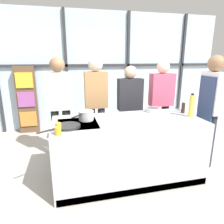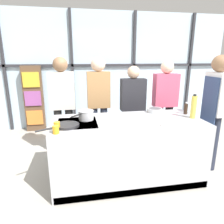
{
  "view_description": "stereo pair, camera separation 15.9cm",
  "coord_description": "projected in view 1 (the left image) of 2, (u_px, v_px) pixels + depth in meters",
  "views": [
    {
      "loc": [
        -0.83,
        -2.52,
        1.72
      ],
      "look_at": [
        -0.21,
        0.1,
        0.98
      ],
      "focal_mm": 32.0,
      "sensor_mm": 36.0,
      "label": 1
    },
    {
      "loc": [
        -0.67,
        -2.55,
        1.72
      ],
      "look_at": [
        -0.21,
        0.1,
        0.98
      ],
      "focal_mm": 32.0,
      "sensor_mm": 36.0,
      "label": 2
    }
  ],
  "objects": [
    {
      "name": "chef",
      "position": [
        210.0,
        104.0,
        3.1
      ],
      "size": [
        0.25,
        0.39,
        1.76
      ],
      "rotation": [
        0.0,
        0.0,
        1.57
      ],
      "color": "#232838",
      "rests_on": "ground_plane"
    },
    {
      "name": "oil_bottle",
      "position": [
        191.0,
        106.0,
        2.88
      ],
      "size": [
        0.08,
        0.08,
        0.34
      ],
      "color": "#E0CC4C",
      "rests_on": "demo_island"
    },
    {
      "name": "mixing_bowl",
      "position": [
        153.0,
        110.0,
        3.19
      ],
      "size": [
        0.24,
        0.24,
        0.06
      ],
      "color": "silver",
      "rests_on": "demo_island"
    },
    {
      "name": "ground_plane",
      "position": [
        127.0,
        176.0,
        3.0
      ],
      "size": [
        18.0,
        18.0,
        0.0
      ],
      "primitive_type": "plane",
      "color": "#ADA89E"
    },
    {
      "name": "spectator_far_left",
      "position": [
        60.0,
        102.0,
        3.36
      ],
      "size": [
        0.42,
        0.24,
        1.73
      ],
      "rotation": [
        0.0,
        0.0,
        3.14
      ],
      "color": "black",
      "rests_on": "ground_plane"
    },
    {
      "name": "frying_pan",
      "position": [
        67.0,
        126.0,
        2.46
      ],
      "size": [
        0.5,
        0.35,
        0.03
      ],
      "color": "#232326",
      "rests_on": "demo_island"
    },
    {
      "name": "spectator_center_left",
      "position": [
        96.0,
        99.0,
        3.49
      ],
      "size": [
        0.39,
        0.24,
        1.73
      ],
      "rotation": [
        0.0,
        0.0,
        3.14
      ],
      "color": "#232838",
      "rests_on": "ground_plane"
    },
    {
      "name": "back_window_wall",
      "position": [
        98.0,
        71.0,
        4.99
      ],
      "size": [
        6.4,
        0.1,
        2.8
      ],
      "color": "silver",
      "rests_on": "ground_plane"
    },
    {
      "name": "white_plate",
      "position": [
        169.0,
        123.0,
        2.6
      ],
      "size": [
        0.25,
        0.25,
        0.01
      ],
      "primitive_type": "cylinder",
      "color": "white",
      "rests_on": "demo_island"
    },
    {
      "name": "bookshelf",
      "position": [
        27.0,
        100.0,
        4.6
      ],
      "size": [
        0.43,
        0.19,
        1.55
      ],
      "color": "brown",
      "rests_on": "ground_plane"
    },
    {
      "name": "juice_glass_near",
      "position": [
        58.0,
        131.0,
        2.23
      ],
      "size": [
        0.07,
        0.07,
        0.09
      ],
      "primitive_type": "cylinder",
      "color": "orange",
      "rests_on": "demo_island"
    },
    {
      "name": "saucepan",
      "position": [
        86.0,
        115.0,
        2.74
      ],
      "size": [
        0.31,
        0.33,
        0.13
      ],
      "color": "silver",
      "rests_on": "demo_island"
    },
    {
      "name": "spectator_far_right",
      "position": [
        161.0,
        100.0,
        3.78
      ],
      "size": [
        0.44,
        0.23,
        1.67
      ],
      "rotation": [
        0.0,
        0.0,
        3.14
      ],
      "color": "black",
      "rests_on": "ground_plane"
    },
    {
      "name": "spectator_center_right",
      "position": [
        130.0,
        104.0,
        3.66
      ],
      "size": [
        0.44,
        0.22,
        1.58
      ],
      "rotation": [
        0.0,
        0.0,
        3.14
      ],
      "color": "#232838",
      "rests_on": "ground_plane"
    },
    {
      "name": "juice_glass_far",
      "position": [
        58.0,
        127.0,
        2.36
      ],
      "size": [
        0.07,
        0.07,
        0.09
      ],
      "primitive_type": "cylinder",
      "color": "orange",
      "rests_on": "demo_island"
    },
    {
      "name": "pepper_grinder",
      "position": [
        183.0,
        108.0,
        3.1
      ],
      "size": [
        0.05,
        0.05,
        0.19
      ],
      "color": "#332319",
      "rests_on": "demo_island"
    },
    {
      "name": "demo_island",
      "position": [
        128.0,
        149.0,
        2.89
      ],
      "size": [
        2.07,
        0.89,
        0.88
      ],
      "color": "#A8AAB2",
      "rests_on": "ground_plane"
    }
  ]
}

